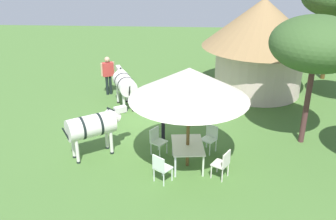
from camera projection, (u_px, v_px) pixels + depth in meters
ground_plane at (160, 122)px, 14.57m from camera, size 36.00×36.00×0.00m
thatched_hut at (261, 40)px, 16.61m from camera, size 5.24×5.24×4.25m
shade_umbrella at (189, 84)px, 10.65m from camera, size 3.52×3.52×3.19m
patio_dining_table at (188, 147)px, 11.49m from camera, size 1.44×1.07×0.74m
patio_chair_west_end at (157, 139)px, 12.21m from camera, size 0.60×0.59×0.90m
patio_chair_near_lawn at (161, 167)px, 10.72m from camera, size 0.60×0.61×0.90m
patio_chair_east_end at (223, 163)px, 10.92m from camera, size 0.59×0.59×0.90m
patio_chair_near_hut at (210, 137)px, 12.39m from camera, size 0.60×0.60×0.90m
guest_beside_umbrella at (163, 113)px, 12.86m from camera, size 0.61×0.25×1.72m
standing_watcher at (108, 72)px, 16.83m from camera, size 0.41×0.57×1.77m
zebra_nearest_camera at (124, 83)px, 15.55m from camera, size 1.98×1.21×1.58m
zebra_by_umbrella at (93, 126)px, 11.90m from camera, size 1.47×1.91×1.59m
acacia_tree_far_lawn at (317, 44)px, 11.75m from camera, size 2.95×2.95×4.37m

